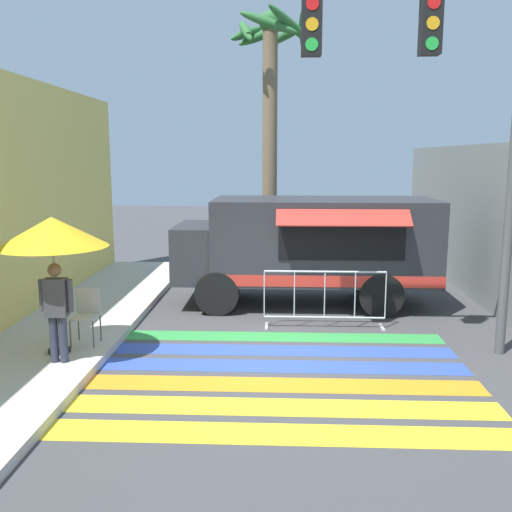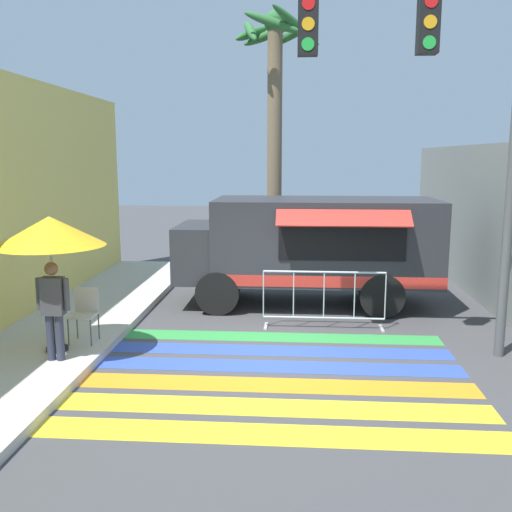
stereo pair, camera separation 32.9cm
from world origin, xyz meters
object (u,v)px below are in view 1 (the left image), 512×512
object	(u,v)px
vendor_person	(57,307)
barricade_front	(325,299)
traffic_signal_pole	(434,81)
food_truck	(304,243)
palm_tree	(271,101)
patio_umbrella	(52,233)
folding_chair	(87,310)

from	to	relation	value
vendor_person	barricade_front	bearing A→B (deg)	22.20
traffic_signal_pole	barricade_front	size ratio (longest dim) A/B	2.66
food_truck	vendor_person	xyz separation A→B (m)	(-3.96, -4.32, -0.38)
traffic_signal_pole	barricade_front	bearing A→B (deg)	137.83
vendor_person	barricade_front	size ratio (longest dim) A/B	0.66
traffic_signal_pole	palm_tree	world-z (taller)	palm_tree
traffic_signal_pole	patio_umbrella	distance (m)	6.52
vendor_person	traffic_signal_pole	bearing A→B (deg)	2.80
food_truck	folding_chair	size ratio (longest dim) A/B	6.13
folding_chair	barricade_front	distance (m)	4.47
traffic_signal_pole	barricade_front	world-z (taller)	traffic_signal_pole
food_truck	patio_umbrella	size ratio (longest dim) A/B	2.57
traffic_signal_pole	vendor_person	world-z (taller)	traffic_signal_pole
food_truck	palm_tree	xyz separation A→B (m)	(-0.80, 3.34, 3.41)
folding_chair	barricade_front	bearing A→B (deg)	31.57
patio_umbrella	palm_tree	distance (m)	8.41
food_truck	vendor_person	size ratio (longest dim) A/B	3.65
patio_umbrella	folding_chair	size ratio (longest dim) A/B	2.39
traffic_signal_pole	patio_umbrella	xyz separation A→B (m)	(-6.04, -0.67, -2.38)
food_truck	traffic_signal_pole	size ratio (longest dim) A/B	0.91
vendor_person	palm_tree	world-z (taller)	palm_tree
folding_chair	barricade_front	world-z (taller)	barricade_front
traffic_signal_pole	palm_tree	distance (m)	7.10
food_truck	palm_tree	world-z (taller)	palm_tree
patio_umbrella	palm_tree	bearing A→B (deg)	65.21
patio_umbrella	palm_tree	size ratio (longest dim) A/B	0.31
traffic_signal_pole	barricade_front	xyz separation A→B (m)	(-1.54, 1.40, -3.93)
food_truck	palm_tree	distance (m)	4.84
palm_tree	folding_chair	bearing A→B (deg)	-114.42
palm_tree	food_truck	bearing A→B (deg)	-76.48
patio_umbrella	food_truck	bearing A→B (deg)	43.15
palm_tree	traffic_signal_pole	bearing A→B (deg)	-67.63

